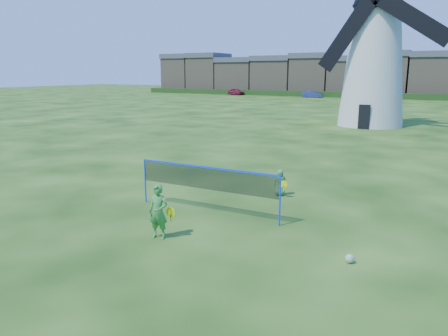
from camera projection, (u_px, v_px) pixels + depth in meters
ground at (211, 216)px, 13.66m from camera, size 220.00×220.00×0.00m
windmill at (374, 58)px, 35.37m from camera, size 11.67×5.32×16.11m
badminton_net at (207, 179)px, 13.75m from camera, size 5.05×0.05×1.55m
player_girl at (158, 212)px, 11.72m from camera, size 0.72×0.45×1.52m
player_boy at (280, 182)px, 15.87m from camera, size 0.64×0.48×0.99m
play_ball at (350, 259)px, 10.31m from camera, size 0.22×0.22×0.22m
terraced_houses at (306, 75)px, 83.88m from camera, size 65.11×8.40×8.36m
hedge at (285, 93)px, 80.43m from camera, size 62.00×0.80×1.00m
car_left at (236, 92)px, 84.44m from camera, size 3.95×2.67×1.25m
car_right at (312, 94)px, 75.91m from camera, size 3.69×1.70×1.17m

